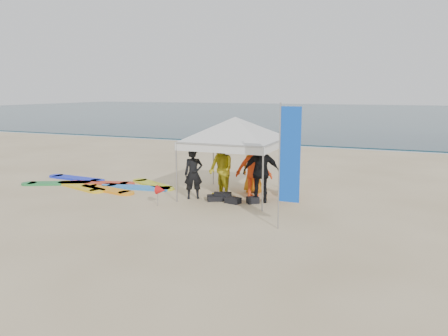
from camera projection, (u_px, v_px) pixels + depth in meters
ground at (148, 228)px, 11.10m from camera, size 120.00×120.00×0.00m
ocean at (365, 113)px, 65.59m from camera, size 160.00×84.00×0.08m
shoreline_foam at (304, 146)px, 27.63m from camera, size 160.00×1.20×0.01m
person_black_a at (193, 174)px, 14.02m from camera, size 0.71×0.64×1.63m
person_yellow at (221, 169)px, 14.10m from camera, size 1.15×1.11×1.87m
person_orange_a at (254, 168)px, 14.28m from camera, size 1.29×0.81×1.92m
person_black_b at (261, 172)px, 13.49m from camera, size 1.23×0.88×1.94m
person_orange_b at (254, 167)px, 14.81m from camera, size 0.95×0.70×1.79m
person_seated at (292, 185)px, 13.88m from camera, size 0.36×0.92×0.97m
canopy_tent at (235, 117)px, 14.01m from camera, size 3.97×3.97×2.99m
feather_flag at (289, 157)px, 10.65m from camera, size 0.54×0.04×3.17m
marker_pennant at (161, 190)px, 13.13m from camera, size 0.28×0.28×0.64m
gear_pile at (227, 198)px, 13.80m from camera, size 1.76×0.75×0.22m
surfboard_spread at (100, 185)px, 16.08m from camera, size 5.45×2.57×0.07m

